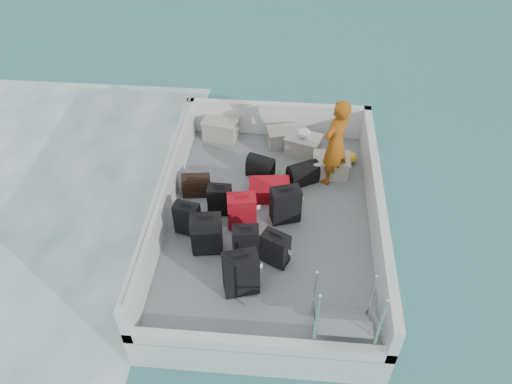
# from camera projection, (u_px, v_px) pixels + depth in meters

# --- Properties ---
(ground) EXTENTS (160.00, 160.00, 0.00)m
(ground) POSITION_uv_depth(u_px,v_px,m) (269.00, 242.00, 8.82)
(ground) COLOR #195859
(ground) RESTS_ON ground
(wake_foam) EXTENTS (10.00, 10.00, 0.00)m
(wake_foam) POSITION_uv_depth(u_px,v_px,m) (7.00, 226.00, 9.12)
(wake_foam) COLOR white
(wake_foam) RESTS_ON ground
(ferry_hull) EXTENTS (3.60, 5.00, 0.60)m
(ferry_hull) POSITION_uv_depth(u_px,v_px,m) (269.00, 231.00, 8.62)
(ferry_hull) COLOR silver
(ferry_hull) RESTS_ON ground
(deck) EXTENTS (3.30, 4.70, 0.02)m
(deck) POSITION_uv_depth(u_px,v_px,m) (269.00, 218.00, 8.40)
(deck) COLOR slate
(deck) RESTS_ON ferry_hull
(deck_fittings) EXTENTS (3.60, 5.00, 0.90)m
(deck_fittings) POSITION_uv_depth(u_px,v_px,m) (290.00, 217.00, 7.89)
(deck_fittings) COLOR silver
(deck_fittings) RESTS_ON deck
(suitcase_0) EXTENTS (0.50, 0.33, 0.73)m
(suitcase_0) POSITION_uv_depth(u_px,v_px,m) (207.00, 234.00, 7.63)
(suitcase_0) COLOR black
(suitcase_0) RESTS_ON deck
(suitcase_1) EXTENTS (0.43, 0.30, 0.60)m
(suitcase_1) POSITION_uv_depth(u_px,v_px,m) (187.00, 219.00, 7.97)
(suitcase_1) COLOR black
(suitcase_1) RESTS_ON deck
(suitcase_2) EXTENTS (0.39, 0.24, 0.56)m
(suitcase_2) POSITION_uv_depth(u_px,v_px,m) (220.00, 200.00, 8.32)
(suitcase_2) COLOR black
(suitcase_2) RESTS_ON deck
(suitcase_3) EXTENTS (0.56, 0.42, 0.75)m
(suitcase_3) POSITION_uv_depth(u_px,v_px,m) (241.00, 274.00, 7.06)
(suitcase_3) COLOR black
(suitcase_3) RESTS_ON deck
(suitcase_4) EXTENTS (0.43, 0.28, 0.60)m
(suitcase_4) POSITION_uv_depth(u_px,v_px,m) (246.00, 242.00, 7.60)
(suitcase_4) COLOR black
(suitcase_4) RESTS_ON deck
(suitcase_5) EXTENTS (0.50, 0.35, 0.64)m
(suitcase_5) POSITION_uv_depth(u_px,v_px,m) (242.00, 211.00, 8.06)
(suitcase_5) COLOR #A40C1A
(suitcase_5) RESTS_ON deck
(suitcase_6) EXTENTS (0.48, 0.40, 0.58)m
(suitcase_6) POSITION_uv_depth(u_px,v_px,m) (275.00, 249.00, 7.52)
(suitcase_6) COLOR black
(suitcase_6) RESTS_ON deck
(suitcase_7) EXTENTS (0.54, 0.40, 0.66)m
(suitcase_7) POSITION_uv_depth(u_px,v_px,m) (285.00, 205.00, 8.15)
(suitcase_7) COLOR black
(suitcase_7) RESTS_ON deck
(suitcase_8) EXTENTS (0.76, 0.54, 0.28)m
(suitcase_8) POSITION_uv_depth(u_px,v_px,m) (270.00, 190.00, 8.71)
(suitcase_8) COLOR #A40C1A
(suitcase_8) RESTS_ON deck
(duffel_0) EXTENTS (0.51, 0.36, 0.32)m
(duffel_0) POSITION_uv_depth(u_px,v_px,m) (196.00, 186.00, 8.75)
(duffel_0) COLOR black
(duffel_0) RESTS_ON deck
(duffel_1) EXTENTS (0.55, 0.44, 0.32)m
(duffel_1) POSITION_uv_depth(u_px,v_px,m) (260.00, 168.00, 9.12)
(duffel_1) COLOR black
(duffel_1) RESTS_ON deck
(duffel_2) EXTENTS (0.62, 0.53, 0.32)m
(duffel_2) POSITION_uv_depth(u_px,v_px,m) (303.00, 175.00, 8.97)
(duffel_2) COLOR black
(duffel_2) RESTS_ON deck
(crate_0) EXTENTS (0.72, 0.56, 0.39)m
(crate_0) POSITION_uv_depth(u_px,v_px,m) (221.00, 129.00, 9.94)
(crate_0) COLOR #A8A492
(crate_0) RESTS_ON deck
(crate_1) EXTENTS (0.62, 0.50, 0.33)m
(crate_1) POSITION_uv_depth(u_px,v_px,m) (282.00, 138.00, 9.78)
(crate_1) COLOR #A8A492
(crate_1) RESTS_ON deck
(crate_2) EXTENTS (0.71, 0.59, 0.37)m
(crate_2) POSITION_uv_depth(u_px,v_px,m) (303.00, 146.00, 9.56)
(crate_2) COLOR #A8A492
(crate_2) RESTS_ON deck
(crate_3) EXTENTS (0.62, 0.43, 0.37)m
(crate_3) POSITION_uv_depth(u_px,v_px,m) (331.00, 167.00, 9.10)
(crate_3) COLOR #A8A492
(crate_3) RESTS_ON deck
(yellow_bag) EXTENTS (0.28, 0.26, 0.22)m
(yellow_bag) POSITION_uv_depth(u_px,v_px,m) (349.00, 157.00, 9.42)
(yellow_bag) COLOR gold
(yellow_bag) RESTS_ON deck
(white_bag) EXTENTS (0.24, 0.24, 0.18)m
(white_bag) POSITION_uv_depth(u_px,v_px,m) (304.00, 134.00, 9.37)
(white_bag) COLOR white
(white_bag) RESTS_ON crate_2
(passenger) EXTENTS (0.70, 0.73, 1.66)m
(passenger) POSITION_uv_depth(u_px,v_px,m) (335.00, 143.00, 8.55)
(passenger) COLOR orange
(passenger) RESTS_ON deck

